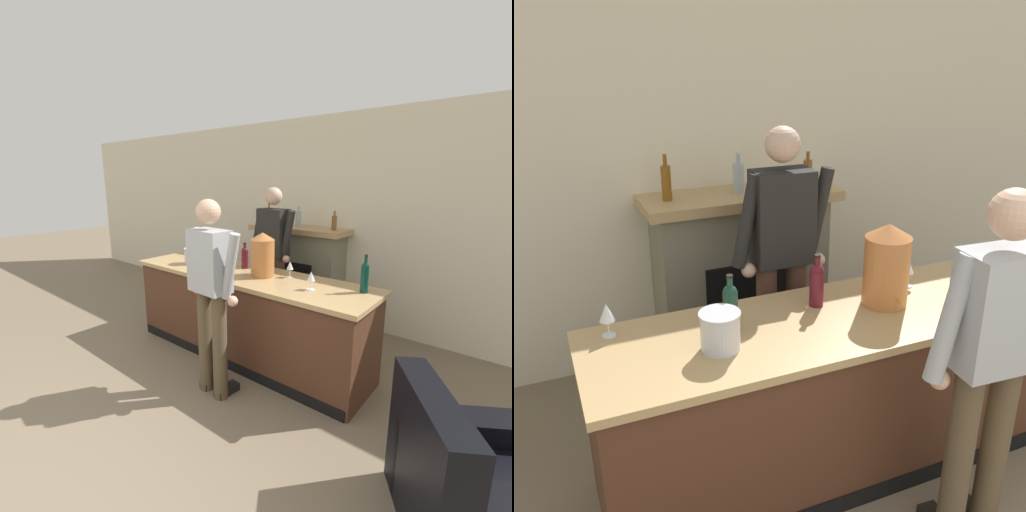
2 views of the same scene
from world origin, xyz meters
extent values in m
cube|color=beige|center=(0.00, 4.07, 1.38)|extent=(12.00, 0.07, 2.75)
cube|color=#4C2B1C|center=(-0.24, 2.50, 0.45)|extent=(2.77, 0.71, 0.90)
cube|color=tan|center=(-0.24, 2.50, 0.92)|extent=(2.84, 0.78, 0.04)
cube|color=black|center=(-0.24, 2.14, 0.05)|extent=(2.71, 0.01, 0.10)
cube|color=gray|center=(-0.38, 3.81, 0.61)|extent=(1.22, 0.44, 1.23)
cube|color=black|center=(-0.38, 3.58, 0.45)|extent=(0.67, 0.02, 0.79)
cube|color=tan|center=(-0.38, 3.79, 1.26)|extent=(1.38, 0.52, 0.07)
cylinder|color=brown|center=(-0.90, 3.79, 1.41)|extent=(0.06, 0.06, 0.23)
cylinder|color=brown|center=(-0.90, 3.79, 1.57)|extent=(0.03, 0.03, 0.08)
cylinder|color=#A2B3B9|center=(-0.39, 3.79, 1.40)|extent=(0.08, 0.08, 0.20)
cylinder|color=#A2B3B9|center=(-0.39, 3.79, 1.54)|extent=(0.03, 0.03, 0.07)
cylinder|color=brown|center=(0.14, 3.79, 1.39)|extent=(0.06, 0.06, 0.18)
cylinder|color=brown|center=(0.14, 3.79, 1.51)|extent=(0.03, 0.03, 0.06)
cylinder|color=brown|center=(0.10, 1.76, 0.49)|extent=(0.13, 0.13, 0.98)
cylinder|color=brown|center=(-0.09, 1.77, 0.49)|extent=(0.13, 0.13, 0.98)
cube|color=#9EA1A5|center=(0.00, 1.77, 1.25)|extent=(0.37, 0.24, 0.54)
sphere|color=#D3A587|center=(0.24, 1.79, 0.94)|extent=(0.09, 0.09, 0.09)
cylinder|color=#9EA1A5|center=(-0.22, 1.80, 1.24)|extent=(0.20, 0.08, 0.57)
sphere|color=#D3A587|center=(-0.22, 1.82, 0.94)|extent=(0.09, 0.09, 0.09)
sphere|color=#D3A587|center=(0.00, 1.77, 1.67)|extent=(0.21, 0.21, 0.21)
cylinder|color=brown|center=(-0.46, 3.16, 0.51)|extent=(0.13, 0.13, 1.01)
cube|color=black|center=(-0.46, 3.09, 0.04)|extent=(0.11, 0.24, 0.07)
cylinder|color=brown|center=(-0.26, 3.16, 0.51)|extent=(0.13, 0.13, 1.01)
cube|color=black|center=(-0.26, 3.09, 0.04)|extent=(0.11, 0.24, 0.07)
cube|color=black|center=(-0.36, 3.16, 1.30)|extent=(0.37, 0.23, 0.57)
cylinder|color=black|center=(-0.59, 3.15, 1.30)|extent=(0.20, 0.08, 0.57)
sphere|color=#CFA78E|center=(-0.59, 3.13, 1.00)|extent=(0.09, 0.09, 0.09)
cylinder|color=black|center=(-0.13, 3.13, 1.30)|extent=(0.20, 0.08, 0.57)
sphere|color=#CFA78E|center=(-0.13, 3.11, 1.00)|extent=(0.09, 0.09, 0.09)
sphere|color=#CFA78E|center=(-0.36, 3.16, 1.73)|extent=(0.21, 0.21, 0.21)
cylinder|color=#B56C37|center=(-0.03, 2.53, 1.14)|extent=(0.25, 0.25, 0.38)
cone|color=#B56C37|center=(-0.03, 2.53, 1.36)|extent=(0.25, 0.25, 0.07)
cylinder|color=#B29333|center=(-0.03, 2.39, 1.01)|extent=(0.02, 0.04, 0.02)
cylinder|color=silver|center=(-1.01, 2.43, 1.03)|extent=(0.19, 0.19, 0.18)
cylinder|color=silver|center=(-1.01, 2.43, 1.13)|extent=(0.20, 0.20, 0.01)
cylinder|color=#16382B|center=(-0.89, 2.59, 1.04)|extent=(0.08, 0.08, 0.20)
sphere|color=#16382B|center=(-0.89, 2.59, 1.15)|extent=(0.07, 0.07, 0.07)
cylinder|color=#16382B|center=(-0.89, 2.59, 1.18)|extent=(0.03, 0.03, 0.08)
cylinder|color=black|center=(-0.89, 2.59, 1.23)|extent=(0.03, 0.03, 0.01)
cylinder|color=#083229|center=(1.00, 2.68, 1.06)|extent=(0.07, 0.07, 0.24)
sphere|color=#083229|center=(1.00, 2.68, 1.18)|extent=(0.07, 0.07, 0.07)
cylinder|color=#083229|center=(1.00, 2.68, 1.23)|extent=(0.03, 0.03, 0.09)
cylinder|color=black|center=(1.00, 2.68, 1.28)|extent=(0.03, 0.03, 0.01)
cylinder|color=#50131E|center=(-0.38, 2.66, 1.05)|extent=(0.08, 0.08, 0.20)
sphere|color=#50131E|center=(-0.38, 2.66, 1.15)|extent=(0.07, 0.07, 0.07)
cylinder|color=#50131E|center=(-0.38, 2.66, 1.19)|extent=(0.03, 0.03, 0.08)
cylinder|color=black|center=(-0.38, 2.66, 1.23)|extent=(0.03, 0.03, 0.01)
cylinder|color=silver|center=(0.60, 2.45, 0.95)|extent=(0.07, 0.07, 0.01)
cylinder|color=silver|center=(0.60, 2.45, 0.99)|extent=(0.01, 0.01, 0.08)
cone|color=silver|center=(0.60, 2.45, 1.07)|extent=(0.07, 0.07, 0.09)
cylinder|color=silver|center=(0.22, 2.67, 0.95)|extent=(0.06, 0.06, 0.01)
cylinder|color=silver|center=(0.22, 2.67, 0.99)|extent=(0.01, 0.01, 0.08)
cone|color=silver|center=(0.22, 2.67, 1.07)|extent=(0.07, 0.07, 0.08)
cylinder|color=silver|center=(-1.47, 2.76, 0.95)|extent=(0.07, 0.07, 0.01)
cylinder|color=silver|center=(-1.47, 2.76, 0.99)|extent=(0.01, 0.01, 0.08)
cone|color=silver|center=(-1.47, 2.76, 1.07)|extent=(0.08, 0.08, 0.09)
camera|label=1|loc=(2.08, -0.17, 1.92)|focal=24.00mm
camera|label=2|loc=(-1.73, 0.20, 2.32)|focal=40.00mm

